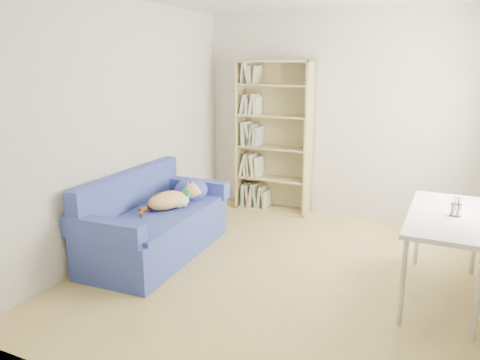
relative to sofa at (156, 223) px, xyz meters
The scene contains 6 objects.
ground 1.39m from the sofa, ahead, with size 4.00×4.00×0.00m, color tan.
room_shell 1.95m from the sofa, ahead, with size 3.54×4.04×2.62m.
sofa is the anchor object (origin of this frame).
bookshelf 2.08m from the sofa, 73.33° to the left, with size 1.00×0.31×1.99m.
desk 2.81m from the sofa, ahead, with size 0.61×1.33×0.75m.
pen_cup 2.88m from the sofa, ahead, with size 0.09×0.09×0.17m.
Camera 1 is at (1.44, -3.90, 1.98)m, focal length 35.00 mm.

